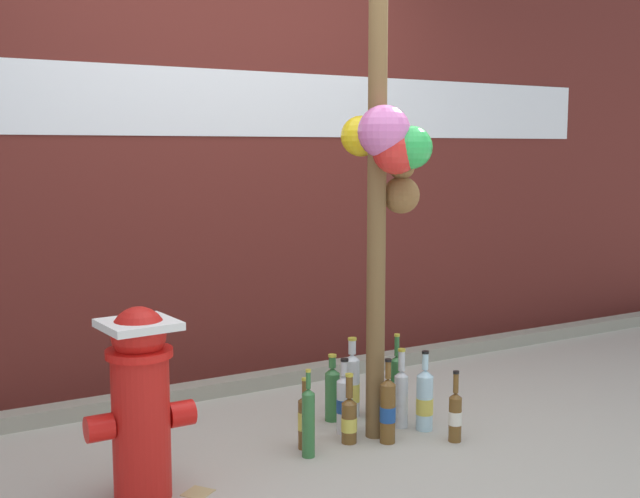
{
  "coord_description": "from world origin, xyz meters",
  "views": [
    {
      "loc": [
        -1.82,
        -2.71,
        1.34
      ],
      "look_at": [
        -0.07,
        0.27,
        0.9
      ],
      "focal_mm": 44.92,
      "sensor_mm": 36.0,
      "label": 1
    }
  ],
  "objects_px": {
    "bottle_4": "(304,421)",
    "bottle_7": "(388,410)",
    "bottle_11": "(332,392)",
    "bottle_3": "(308,421)",
    "bottle_0": "(401,396)",
    "bottle_5": "(374,394)",
    "memorial_post": "(385,81)",
    "bottle_10": "(349,418)",
    "bottle_1": "(344,403)",
    "fire_hydrant": "(141,399)",
    "bottle_6": "(352,385)",
    "bottle_8": "(425,400)",
    "bottle_2": "(396,386)",
    "bottle_9": "(455,415)"
  },
  "relations": [
    {
      "from": "bottle_5",
      "to": "bottle_7",
      "type": "xyz_separation_m",
      "value": [
        -0.15,
        -0.33,
        0.04
      ]
    },
    {
      "from": "bottle_4",
      "to": "bottle_11",
      "type": "xyz_separation_m",
      "value": [
        0.3,
        0.26,
        0.01
      ]
    },
    {
      "from": "bottle_7",
      "to": "bottle_11",
      "type": "bearing_deg",
      "value": 99.3
    },
    {
      "from": "fire_hydrant",
      "to": "bottle_5",
      "type": "distance_m",
      "value": 1.37
    },
    {
      "from": "bottle_7",
      "to": "bottle_9",
      "type": "relative_size",
      "value": 1.18
    },
    {
      "from": "memorial_post",
      "to": "bottle_5",
      "type": "height_order",
      "value": "memorial_post"
    },
    {
      "from": "bottle_3",
      "to": "bottle_8",
      "type": "relative_size",
      "value": 1.02
    },
    {
      "from": "bottle_3",
      "to": "bottle_10",
      "type": "relative_size",
      "value": 1.21
    },
    {
      "from": "bottle_5",
      "to": "bottle_2",
      "type": "bearing_deg",
      "value": -39.94
    },
    {
      "from": "bottle_11",
      "to": "bottle_4",
      "type": "bearing_deg",
      "value": -139.62
    },
    {
      "from": "bottle_4",
      "to": "bottle_7",
      "type": "bearing_deg",
      "value": -19.21
    },
    {
      "from": "bottle_0",
      "to": "bottle_9",
      "type": "relative_size",
      "value": 1.17
    },
    {
      "from": "bottle_5",
      "to": "fire_hydrant",
      "type": "bearing_deg",
      "value": -165.87
    },
    {
      "from": "bottle_0",
      "to": "bottle_7",
      "type": "relative_size",
      "value": 0.99
    },
    {
      "from": "bottle_5",
      "to": "bottle_10",
      "type": "bearing_deg",
      "value": -141.13
    },
    {
      "from": "memorial_post",
      "to": "bottle_6",
      "type": "height_order",
      "value": "memorial_post"
    },
    {
      "from": "bottle_5",
      "to": "bottle_0",
      "type": "bearing_deg",
      "value": -83.74
    },
    {
      "from": "bottle_10",
      "to": "bottle_7",
      "type": "bearing_deg",
      "value": -29.31
    },
    {
      "from": "memorial_post",
      "to": "bottle_9",
      "type": "distance_m",
      "value": 1.55
    },
    {
      "from": "bottle_7",
      "to": "bottle_8",
      "type": "height_order",
      "value": "bottle_7"
    },
    {
      "from": "bottle_1",
      "to": "bottle_11",
      "type": "height_order",
      "value": "bottle_1"
    },
    {
      "from": "fire_hydrant",
      "to": "bottle_3",
      "type": "height_order",
      "value": "fire_hydrant"
    },
    {
      "from": "fire_hydrant",
      "to": "bottle_0",
      "type": "xyz_separation_m",
      "value": [
        1.33,
        0.13,
        -0.24
      ]
    },
    {
      "from": "bottle_11",
      "to": "bottle_2",
      "type": "bearing_deg",
      "value": -21.99
    },
    {
      "from": "bottle_2",
      "to": "bottle_5",
      "type": "relative_size",
      "value": 1.4
    },
    {
      "from": "bottle_1",
      "to": "bottle_11",
      "type": "bearing_deg",
      "value": 76.36
    },
    {
      "from": "bottle_7",
      "to": "bottle_3",
      "type": "bearing_deg",
      "value": 174.83
    },
    {
      "from": "memorial_post",
      "to": "bottle_0",
      "type": "height_order",
      "value": "memorial_post"
    },
    {
      "from": "bottle_1",
      "to": "memorial_post",
      "type": "bearing_deg",
      "value": -52.02
    },
    {
      "from": "bottle_0",
      "to": "bottle_11",
      "type": "height_order",
      "value": "bottle_0"
    },
    {
      "from": "bottle_1",
      "to": "bottle_0",
      "type": "bearing_deg",
      "value": -13.23
    },
    {
      "from": "bottle_7",
      "to": "bottle_11",
      "type": "relative_size",
      "value": 1.17
    },
    {
      "from": "memorial_post",
      "to": "bottle_10",
      "type": "bearing_deg",
      "value": 169.41
    },
    {
      "from": "bottle_3",
      "to": "bottle_2",
      "type": "bearing_deg",
      "value": 19.62
    },
    {
      "from": "bottle_8",
      "to": "bottle_10",
      "type": "height_order",
      "value": "bottle_8"
    },
    {
      "from": "fire_hydrant",
      "to": "bottle_4",
      "type": "distance_m",
      "value": 0.84
    },
    {
      "from": "bottle_4",
      "to": "bottle_6",
      "type": "bearing_deg",
      "value": 31.74
    },
    {
      "from": "bottle_0",
      "to": "bottle_11",
      "type": "relative_size",
      "value": 1.16
    },
    {
      "from": "bottle_3",
      "to": "bottle_11",
      "type": "xyz_separation_m",
      "value": [
        0.33,
        0.35,
        -0.02
      ]
    },
    {
      "from": "bottle_0",
      "to": "bottle_11",
      "type": "bearing_deg",
      "value": 133.74
    },
    {
      "from": "memorial_post",
      "to": "bottle_4",
      "type": "distance_m",
      "value": 1.55
    },
    {
      "from": "bottle_5",
      "to": "memorial_post",
      "type": "bearing_deg",
      "value": -117.84
    },
    {
      "from": "bottle_1",
      "to": "bottle_6",
      "type": "height_order",
      "value": "bottle_6"
    },
    {
      "from": "bottle_11",
      "to": "bottle_3",
      "type": "bearing_deg",
      "value": -133.81
    },
    {
      "from": "bottle_5",
      "to": "bottle_1",
      "type": "bearing_deg",
      "value": -153.13
    },
    {
      "from": "bottle_5",
      "to": "bottle_10",
      "type": "distance_m",
      "value": 0.39
    },
    {
      "from": "bottle_11",
      "to": "bottle_6",
      "type": "bearing_deg",
      "value": 1.14
    },
    {
      "from": "bottle_0",
      "to": "bottle_9",
      "type": "xyz_separation_m",
      "value": [
        0.1,
        -0.28,
        -0.03
      ]
    },
    {
      "from": "memorial_post",
      "to": "bottle_11",
      "type": "xyz_separation_m",
      "value": [
        -0.07,
        0.33,
        -1.49
      ]
    },
    {
      "from": "bottle_11",
      "to": "bottle_0",
      "type": "bearing_deg",
      "value": -46.26
    }
  ]
}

